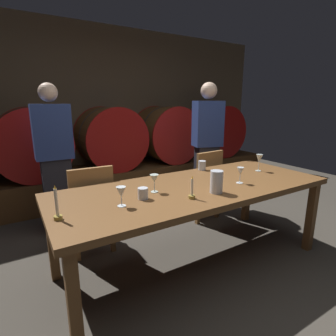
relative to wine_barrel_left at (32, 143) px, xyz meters
name	(u,v)px	position (x,y,z in m)	size (l,w,h in m)	color
ground_plane	(216,282)	(1.08, -2.58, -0.91)	(8.59, 8.59, 0.00)	#3F3A33
back_wall	(97,110)	(1.08, 0.55, 0.42)	(6.61, 0.24, 2.66)	brown
barrel_shelf	(111,180)	(1.08, 0.00, -0.69)	(5.95, 0.90, 0.43)	brown
wine_barrel_left	(32,143)	(0.00, 0.00, 0.00)	(0.96, 0.83, 0.96)	brown
wine_barrel_center	(110,138)	(1.10, 0.00, 0.00)	(0.96, 0.83, 0.96)	brown
wine_barrel_right	(166,134)	(2.12, 0.00, 0.00)	(0.96, 0.83, 0.96)	brown
wine_barrel_far_right	(213,131)	(3.19, 0.00, 0.00)	(0.96, 0.83, 0.96)	brown
dining_table	(194,193)	(1.07, -2.26, -0.22)	(2.42, 0.95, 0.75)	brown
chair_left	(91,205)	(0.34, -1.58, -0.42)	(0.42, 0.42, 0.88)	olive
chair_right	(203,181)	(1.76, -1.52, -0.42)	(0.43, 0.43, 0.88)	olive
guest_left	(55,160)	(0.15, -0.96, -0.07)	(0.38, 0.24, 1.65)	black
guest_right	(207,145)	(2.09, -1.18, -0.03)	(0.43, 0.34, 1.71)	black
candle_left	(57,210)	(-0.05, -2.37, -0.10)	(0.05, 0.05, 0.22)	olive
candle_right	(192,193)	(0.86, -2.50, -0.11)	(0.05, 0.05, 0.18)	olive
pitcher	(216,182)	(1.11, -2.49, -0.07)	(0.10, 0.10, 0.18)	silver
wine_glass_far_left	(121,193)	(0.36, -2.37, -0.06)	(0.07, 0.07, 0.14)	white
wine_glass_center_left	(154,179)	(0.69, -2.23, -0.05)	(0.07, 0.07, 0.14)	silver
wine_glass_center_right	(240,172)	(1.46, -2.41, -0.06)	(0.06, 0.06, 0.14)	white
wine_glass_far_right	(259,159)	(1.94, -2.20, -0.03)	(0.07, 0.07, 0.18)	silver
cup_left	(143,193)	(0.55, -2.32, -0.12)	(0.08, 0.08, 0.09)	silver
cup_right	(202,165)	(1.47, -1.86, -0.11)	(0.08, 0.08, 0.10)	silver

